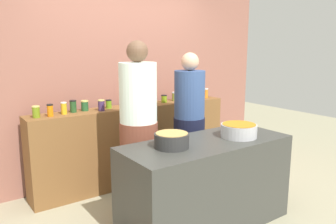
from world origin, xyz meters
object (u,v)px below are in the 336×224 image
(preserve_jar_3, at_px, (73,106))
(preserve_jar_15, at_px, (205,93))
(preserve_jar_10, at_px, (152,98))
(cooking_pot_center, at_px, (239,130))
(preserve_jar_2, at_px, (64,108))
(preserve_jar_14, at_px, (194,94))
(preserve_jar_9, at_px, (142,99))
(preserve_jar_1, at_px, (50,110))
(preserve_jar_13, at_px, (189,95))
(cook_with_tongs, at_px, (139,138))
(preserve_jar_0, at_px, (36,112))
(preserve_jar_8, at_px, (137,100))
(preserve_jar_4, at_px, (85,106))
(preserve_jar_5, at_px, (101,105))
(preserve_jar_7, at_px, (128,103))
(cook_in_cap, at_px, (189,130))
(preserve_jar_12, at_px, (174,96))
(cooking_pot_left, at_px, (172,140))
(preserve_jar_6, at_px, (109,104))

(preserve_jar_3, xyz_separation_m, preserve_jar_15, (1.98, -0.06, -0.00))
(preserve_jar_10, xyz_separation_m, cooking_pot_center, (0.07, -1.50, -0.15))
(preserve_jar_2, height_order, preserve_jar_14, preserve_jar_2)
(preserve_jar_9, bearing_deg, preserve_jar_1, -175.86)
(preserve_jar_3, relative_size, preserve_jar_13, 1.07)
(preserve_jar_2, distance_m, cook_with_tongs, 0.97)
(preserve_jar_13, xyz_separation_m, cook_with_tongs, (-1.26, -0.74, -0.25))
(cook_with_tongs, bearing_deg, preserve_jar_9, 56.71)
(preserve_jar_0, distance_m, preserve_jar_8, 1.25)
(preserve_jar_4, relative_size, preserve_jar_5, 0.94)
(preserve_jar_13, relative_size, preserve_jar_14, 0.98)
(preserve_jar_7, distance_m, cooking_pot_center, 1.50)
(preserve_jar_14, relative_size, preserve_jar_15, 0.96)
(preserve_jar_4, xyz_separation_m, preserve_jar_5, (0.16, -0.12, 0.00))
(preserve_jar_1, height_order, preserve_jar_15, preserve_jar_15)
(preserve_jar_2, distance_m, preserve_jar_14, 1.92)
(preserve_jar_5, xyz_separation_m, cook_in_cap, (0.88, -0.57, -0.31))
(preserve_jar_5, height_order, preserve_jar_12, preserve_jar_5)
(cook_in_cap, bearing_deg, preserve_jar_0, 159.04)
(preserve_jar_5, distance_m, preserve_jar_9, 0.65)
(preserve_jar_15, bearing_deg, preserve_jar_4, 177.83)
(preserve_jar_5, relative_size, preserve_jar_12, 1.07)
(preserve_jar_13, bearing_deg, cook_in_cap, -128.80)
(preserve_jar_14, bearing_deg, preserve_jar_2, -178.68)
(preserve_jar_15, height_order, cooking_pot_left, preserve_jar_15)
(preserve_jar_7, distance_m, preserve_jar_14, 1.13)
(preserve_jar_9, xyz_separation_m, cook_in_cap, (0.24, -0.69, -0.31))
(preserve_jar_1, height_order, preserve_jar_9, preserve_jar_1)
(preserve_jar_7, bearing_deg, preserve_jar_8, 17.33)
(preserve_jar_5, distance_m, cooking_pot_left, 1.31)
(preserve_jar_0, bearing_deg, preserve_jar_7, -1.93)
(preserve_jar_9, distance_m, preserve_jar_14, 0.86)
(preserve_jar_0, bearing_deg, preserve_jar_6, 3.34)
(preserve_jar_9, distance_m, preserve_jar_15, 1.04)
(preserve_jar_2, height_order, preserve_jar_6, preserve_jar_2)
(preserve_jar_4, xyz_separation_m, preserve_jar_7, (0.53, -0.11, -0.01))
(cook_in_cap, bearing_deg, preserve_jar_13, 51.20)
(preserve_jar_15, relative_size, cook_with_tongs, 0.08)
(preserve_jar_2, relative_size, preserve_jar_6, 1.29)
(preserve_jar_1, height_order, preserve_jar_10, preserve_jar_10)
(preserve_jar_2, bearing_deg, preserve_jar_13, -1.29)
(preserve_jar_2, distance_m, preserve_jar_4, 0.27)
(preserve_jar_6, bearing_deg, preserve_jar_0, -176.66)
(preserve_jar_4, xyz_separation_m, preserve_jar_15, (1.84, -0.07, 0.01))
(cooking_pot_left, bearing_deg, preserve_jar_2, 110.85)
(preserve_jar_6, distance_m, cook_in_cap, 1.04)
(preserve_jar_8, bearing_deg, preserve_jar_3, 176.58)
(preserve_jar_8, bearing_deg, preserve_jar_13, -2.74)
(preserve_jar_4, xyz_separation_m, cooking_pot_left, (0.25, -1.42, -0.13))
(preserve_jar_5, distance_m, preserve_jar_7, 0.37)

